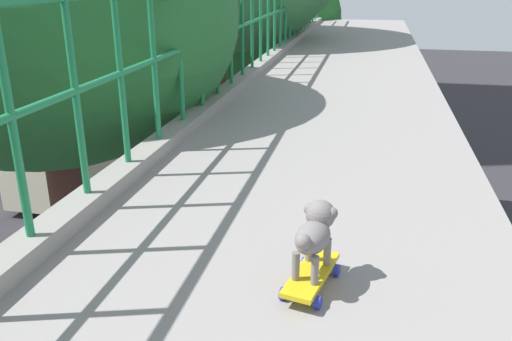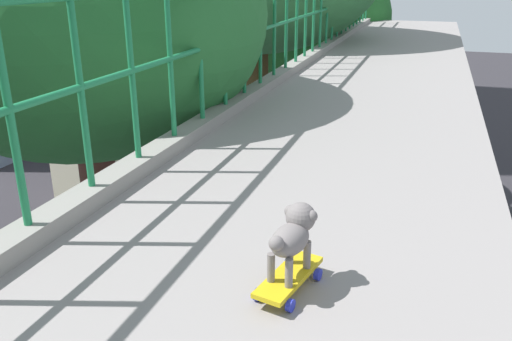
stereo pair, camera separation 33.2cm
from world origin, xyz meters
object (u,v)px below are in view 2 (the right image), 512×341
object	(u,v)px
car_green_fifth	(89,299)
city_bus	(155,122)
toy_skateboard	(289,278)
small_dog	(293,233)

from	to	relation	value
car_green_fifth	city_bus	xyz separation A→B (m)	(-3.87, 10.30, 1.12)
city_bus	car_green_fifth	bearing A→B (deg)	-69.41
car_green_fifth	toy_skateboard	world-z (taller)	toy_skateboard
city_bus	toy_skateboard	distance (m)	20.04
car_green_fifth	city_bus	bearing A→B (deg)	110.59
toy_skateboard	city_bus	bearing A→B (deg)	121.34
car_green_fifth	small_dog	size ratio (longest dim) A/B	10.54
city_bus	small_dog	size ratio (longest dim) A/B	28.24
car_green_fifth	city_bus	size ratio (longest dim) A/B	0.37
city_bus	small_dog	distance (m)	20.06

